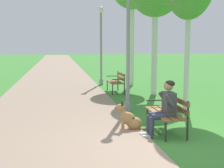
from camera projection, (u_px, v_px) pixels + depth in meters
name	position (u px, v px, depth m)	size (l,w,h in m)	color
ground_plane	(170.00, 148.00, 6.14)	(120.00, 120.00, 0.00)	#3D8433
paved_path	(57.00, 66.00, 29.21)	(4.08, 60.00, 0.04)	gray
park_bench_near	(168.00, 110.00, 7.21)	(0.55, 1.50, 0.85)	olive
park_bench_mid	(117.00, 80.00, 13.23)	(0.55, 1.50, 0.85)	olive
person_seated_on_near_bench	(164.00, 106.00, 6.85)	(0.74, 0.49, 1.25)	#33384C
dog_shepherd	(130.00, 120.00, 7.38)	(0.83, 0.31, 0.71)	#B27F47
lamp_post_near	(128.00, 46.00, 9.32)	(0.24, 0.24, 3.84)	gray
lamp_post_mid	(101.00, 45.00, 15.47)	(0.24, 0.24, 3.87)	gray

